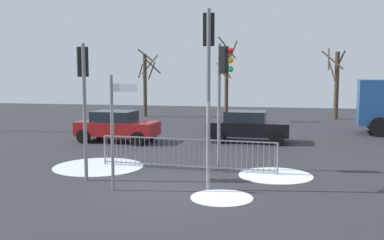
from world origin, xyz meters
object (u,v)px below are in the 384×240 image
at_px(traffic_light_mid_right, 223,78).
at_px(traffic_light_mid_left, 209,59).
at_px(bare_tree_left, 146,82).
at_px(car_red_mid, 117,126).
at_px(bare_tree_right, 226,80).
at_px(traffic_light_rear_left, 83,81).
at_px(bare_tree_centre, 336,82).
at_px(direction_sign_post, 114,127).
at_px(car_black_far, 248,126).

bearing_deg(traffic_light_mid_right, traffic_light_mid_left, 15.82).
relative_size(traffic_light_mid_right, bare_tree_left, 0.86).
xyz_separation_m(car_red_mid, bare_tree_right, (4.05, 9.63, 1.99)).
distance_m(traffic_light_rear_left, car_red_mid, 7.85).
bearing_deg(bare_tree_centre, traffic_light_mid_left, -105.64).
height_order(bare_tree_left, bare_tree_right, bare_tree_right).
relative_size(traffic_light_rear_left, direction_sign_post, 1.29).
distance_m(traffic_light_mid_right, bare_tree_left, 18.60).
xyz_separation_m(traffic_light_rear_left, bare_tree_right, (2.30, 16.94, -0.31)).
xyz_separation_m(car_black_far, bare_tree_left, (-8.30, 10.51, 1.79)).
height_order(traffic_light_mid_right, bare_tree_left, bare_tree_left).
distance_m(traffic_light_mid_left, direction_sign_post, 3.24).
bearing_deg(direction_sign_post, traffic_light_rear_left, 141.50).
bearing_deg(traffic_light_mid_left, traffic_light_rear_left, 166.69).
xyz_separation_m(car_red_mid, bare_tree_centre, (11.36, 12.64, 1.83)).
relative_size(bare_tree_left, bare_tree_centre, 0.99).
height_order(traffic_light_rear_left, bare_tree_centre, bare_tree_centre).
bearing_deg(bare_tree_centre, car_black_far, -114.54).
relative_size(traffic_light_rear_left, bare_tree_left, 0.85).
bearing_deg(car_red_mid, bare_tree_right, 70.65).
relative_size(traffic_light_mid_right, direction_sign_post, 1.31).
bearing_deg(bare_tree_right, traffic_light_mid_right, -83.41).
bearing_deg(traffic_light_mid_left, bare_tree_left, 103.94).
distance_m(traffic_light_rear_left, bare_tree_centre, 22.14).
xyz_separation_m(bare_tree_left, bare_tree_centre, (13.53, 0.96, 0.04)).
height_order(direction_sign_post, car_red_mid, direction_sign_post).
bearing_deg(direction_sign_post, bare_tree_centre, 67.75).
xyz_separation_m(traffic_light_rear_left, direction_sign_post, (1.38, -1.07, -1.25)).
bearing_deg(traffic_light_rear_left, traffic_light_mid_right, -4.70).
height_order(traffic_light_mid_left, car_red_mid, traffic_light_mid_left).
bearing_deg(car_black_far, traffic_light_mid_right, -92.19).
bearing_deg(bare_tree_right, direction_sign_post, -92.92).
height_order(traffic_light_mid_right, bare_tree_right, bare_tree_right).
height_order(traffic_light_rear_left, car_red_mid, traffic_light_rear_left).
distance_m(traffic_light_mid_left, bare_tree_right, 17.39).
xyz_separation_m(traffic_light_mid_right, car_red_mid, (-5.76, 5.13, -2.36)).
height_order(direction_sign_post, bare_tree_left, bare_tree_left).
distance_m(car_red_mid, bare_tree_left, 12.01).
height_order(direction_sign_post, bare_tree_right, bare_tree_right).
distance_m(traffic_light_mid_right, direction_sign_post, 4.37).
height_order(traffic_light_rear_left, car_black_far, traffic_light_rear_left).
height_order(traffic_light_mid_left, bare_tree_left, traffic_light_mid_left).
height_order(car_red_mid, bare_tree_centre, bare_tree_centre).
bearing_deg(direction_sign_post, bare_tree_left, 103.96).
relative_size(car_black_far, car_red_mid, 0.98).
bearing_deg(direction_sign_post, car_red_mid, 109.65).
xyz_separation_m(traffic_light_mid_right, car_black_far, (0.37, 6.30, -2.36)).
relative_size(direction_sign_post, car_black_far, 0.85).
distance_m(direction_sign_post, car_red_mid, 9.00).
relative_size(traffic_light_mid_left, car_red_mid, 1.30).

